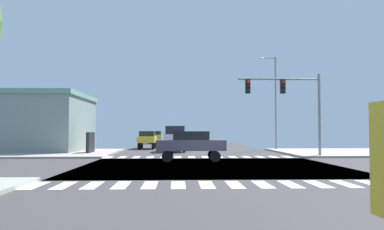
{
  "coord_description": "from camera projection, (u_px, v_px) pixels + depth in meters",
  "views": [
    {
      "loc": [
        -1.78,
        -21.19,
        1.9
      ],
      "look_at": [
        -0.56,
        11.82,
        3.25
      ],
      "focal_mm": 36.65,
      "sensor_mm": 36.0,
      "label": 1
    }
  ],
  "objects": [
    {
      "name": "traffic_signal_mast",
      "position": [
        287.0,
        96.0,
        28.48
      ],
      "size": [
        6.07,
        0.55,
        6.08
      ],
      "color": "gray",
      "rests_on": "ground"
    },
    {
      "name": "sedan_leading_4",
      "position": [
        147.0,
        138.0,
        41.6
      ],
      "size": [
        1.8,
        4.3,
        1.88
      ],
      "rotation": [
        0.0,
        0.0,
        3.14
      ],
      "color": "black",
      "rests_on": "ground"
    },
    {
      "name": "crosswalk_far",
      "position": [
        199.0,
        157.0,
        28.43
      ],
      "size": [
        13.5,
        2.0,
        0.01
      ],
      "color": "white",
      "rests_on": "ground"
    },
    {
      "name": "crosswalk_near",
      "position": [
        221.0,
        185.0,
        13.85
      ],
      "size": [
        13.5,
        2.0,
        0.01
      ],
      "color": "white",
      "rests_on": "ground"
    },
    {
      "name": "suv_outer_2",
      "position": [
        175.0,
        136.0,
        35.96
      ],
      "size": [
        1.96,
        4.6,
        2.34
      ],
      "rotation": [
        0.0,
        0.0,
        3.14
      ],
      "color": "black",
      "rests_on": "ground"
    },
    {
      "name": "ground",
      "position": [
        210.0,
        167.0,
        21.15
      ],
      "size": [
        90.0,
        90.0,
        0.05
      ],
      "color": "#3C393A"
    },
    {
      "name": "suv_farside_1",
      "position": [
        176.0,
        134.0,
        60.81
      ],
      "size": [
        1.96,
        4.6,
        2.34
      ],
      "rotation": [
        0.0,
        0.0,
        3.14
      ],
      "color": "black",
      "rests_on": "ground"
    },
    {
      "name": "sidewalk_corner_ne",
      "position": [
        349.0,
        152.0,
        33.62
      ],
      "size": [
        12.0,
        12.0,
        0.14
      ],
      "color": "#A09B91",
      "rests_on": "ground"
    },
    {
      "name": "sidewalk_corner_nw",
      "position": [
        43.0,
        153.0,
        32.65
      ],
      "size": [
        12.0,
        12.0,
        0.14
      ],
      "color": "#A79791",
      "rests_on": "ground"
    },
    {
      "name": "sedan_trailing_5",
      "position": [
        191.0,
        143.0,
        24.66
      ],
      "size": [
        4.3,
        1.8,
        1.88
      ],
      "rotation": [
        0.0,
        0.0,
        4.71
      ],
      "color": "black",
      "rests_on": "ground"
    },
    {
      "name": "sedan_nearside_1",
      "position": [
        156.0,
        136.0,
        58.24
      ],
      "size": [
        1.8,
        4.3,
        1.88
      ],
      "rotation": [
        0.0,
        0.0,
        3.14
      ],
      "color": "black",
      "rests_on": "ground"
    },
    {
      "name": "street_lamp",
      "position": [
        273.0,
        95.0,
        38.73
      ],
      "size": [
        1.78,
        0.32,
        9.24
      ],
      "color": "gray",
      "rests_on": "ground"
    }
  ]
}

